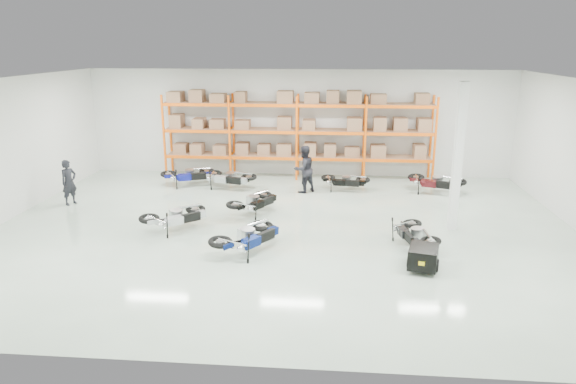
# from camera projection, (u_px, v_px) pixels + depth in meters

# --- Properties ---
(room) EXTENTS (18.00, 18.00, 18.00)m
(room) POSITION_uv_depth(u_px,v_px,m) (283.00, 158.00, 15.23)
(room) COLOR #BACFBC
(room) RESTS_ON ground
(pallet_rack) EXTENTS (11.28, 0.98, 3.62)m
(pallet_rack) POSITION_uv_depth(u_px,v_px,m) (297.00, 125.00, 21.40)
(pallet_rack) COLOR #FF5F0D
(pallet_rack) RESTS_ON ground
(structural_column) EXTENTS (0.25, 0.25, 4.50)m
(structural_column) POSITION_uv_depth(u_px,v_px,m) (458.00, 158.00, 15.29)
(structural_column) COLOR white
(structural_column) RESTS_ON ground
(moto_blue_centre) EXTENTS (1.91, 2.14, 1.26)m
(moto_blue_centre) POSITION_uv_depth(u_px,v_px,m) (248.00, 232.00, 13.98)
(moto_blue_centre) COLOR #081652
(moto_blue_centre) RESTS_ON ground
(moto_silver_left) EXTENTS (1.99, 1.90, 1.20)m
(moto_silver_left) POSITION_uv_depth(u_px,v_px,m) (176.00, 213.00, 15.67)
(moto_silver_left) COLOR #B4B5BB
(moto_silver_left) RESTS_ON ground
(moto_black_far_left) EXTENTS (1.68, 1.95, 1.14)m
(moto_black_far_left) POSITION_uv_depth(u_px,v_px,m) (255.00, 198.00, 17.21)
(moto_black_far_left) COLOR black
(moto_black_far_left) RESTS_ON ground
(moto_touring_right) EXTENTS (1.16, 1.81, 1.08)m
(moto_touring_right) POSITION_uv_depth(u_px,v_px,m) (414.00, 229.00, 14.42)
(moto_touring_right) COLOR black
(moto_touring_right) RESTS_ON ground
(trailer) EXTENTS (0.90, 1.52, 0.62)m
(trailer) POSITION_uv_depth(u_px,v_px,m) (423.00, 257.00, 12.93)
(trailer) COLOR black
(trailer) RESTS_ON ground
(moto_back_a) EXTENTS (2.07, 1.53, 1.21)m
(moto_back_a) POSITION_uv_depth(u_px,v_px,m) (188.00, 172.00, 20.62)
(moto_back_a) COLOR navy
(moto_back_a) RESTS_ON ground
(moto_back_b) EXTENTS (2.06, 1.43, 1.21)m
(moto_back_b) POSITION_uv_depth(u_px,v_px,m) (228.00, 174.00, 20.20)
(moto_back_b) COLOR #A0A3A9
(moto_back_b) RESTS_ON ground
(moto_back_c) EXTENTS (1.76, 1.08, 1.07)m
(moto_back_c) POSITION_uv_depth(u_px,v_px,m) (345.00, 178.00, 19.94)
(moto_back_c) COLOR black
(moto_back_c) RESTS_ON ground
(moto_back_d) EXTENTS (2.11, 1.55, 1.23)m
(moto_back_d) POSITION_uv_depth(u_px,v_px,m) (436.00, 178.00, 19.55)
(moto_back_d) COLOR #3E0C10
(moto_back_d) RESTS_ON ground
(person_left) EXTENTS (0.62, 0.70, 1.61)m
(person_left) POSITION_uv_depth(u_px,v_px,m) (69.00, 182.00, 18.14)
(person_left) COLOR black
(person_left) RESTS_ON ground
(person_back) EXTENTS (1.12, 1.10, 1.82)m
(person_back) POSITION_uv_depth(u_px,v_px,m) (304.00, 169.00, 19.59)
(person_back) COLOR black
(person_back) RESTS_ON ground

